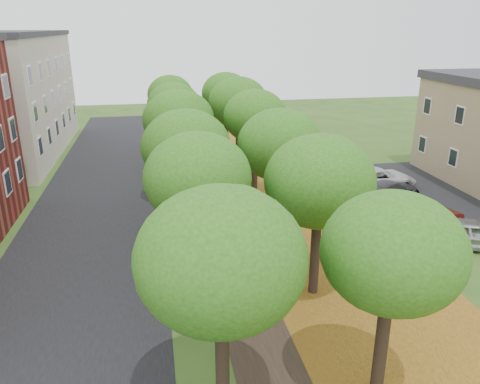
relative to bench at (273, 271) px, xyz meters
name	(u,v)px	position (x,y,z in m)	size (l,w,h in m)	color
street_asphalt	(93,226)	(-8.64, 7.84, -0.47)	(8.00, 70.00, 0.01)	black
footpath	(222,216)	(-1.14, 7.84, -0.47)	(3.20, 70.00, 0.01)	black
leaf_verge	(302,211)	(3.86, 7.84, -0.47)	(7.50, 70.00, 0.01)	olive
parking_lot	(420,197)	(12.36, 8.84, -0.47)	(9.00, 16.00, 0.01)	black
tree_row_west	(182,134)	(-3.34, 7.84, 4.65)	(4.24, 34.24, 6.95)	black
tree_row_east	(266,131)	(1.46, 7.84, 4.65)	(4.24, 34.24, 6.95)	black
bench	(273,271)	(0.00, 0.00, 0.00)	(1.07, 2.01, 0.91)	#2C3730
car_silver	(474,234)	(10.93, 1.40, 0.29)	(1.81, 4.49, 1.53)	#A9A9AD
car_red	(429,218)	(9.89, 3.86, 0.23)	(1.50, 4.31, 1.42)	maroon
car_grey	(389,191)	(9.86, 8.46, 0.22)	(1.96, 4.81, 1.40)	#343439
car_white	(378,178)	(10.40, 11.04, 0.25)	(2.42, 5.25, 1.46)	silver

